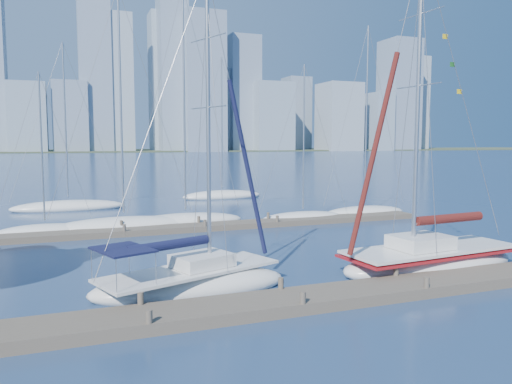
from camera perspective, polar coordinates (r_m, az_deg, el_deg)
name	(u,v)px	position (r m, az deg, el deg)	size (l,w,h in m)	color
ground	(291,307)	(17.76, 4.04, -12.97)	(700.00, 700.00, 0.00)	#162847
near_dock	(291,301)	(17.69, 4.05, -12.36)	(26.00, 2.00, 0.40)	brown
far_dock	(217,226)	(33.01, -4.52, -3.91)	(30.00, 1.80, 0.36)	brown
far_shore	(78,151)	(335.37, -19.66, 4.40)	(800.00, 100.00, 1.50)	#38472D
sailboat_navy	(190,265)	(19.24, -7.50, -8.29)	(7.96, 4.89, 12.54)	silver
sailboat_maroon	(430,246)	(23.55, 19.31, -5.83)	(9.01, 3.62, 14.42)	silver
bg_boat_0	(45,231)	(33.55, -22.95, -4.12)	(6.13, 3.46, 10.21)	silver
bg_boat_1	(124,225)	(33.72, -14.85, -3.67)	(9.41, 3.32, 15.72)	silver
bg_boat_2	(186,221)	(34.74, -8.03, -3.25)	(8.35, 3.46, 16.33)	silver
bg_boat_3	(303,217)	(36.61, 5.39, -2.89)	(6.71, 3.40, 11.51)	silver
bg_boat_4	(364,212)	(39.78, 12.28, -2.23)	(7.12, 2.48, 14.76)	silver
bg_boat_6	(69,207)	(44.93, -20.64, -1.57)	(9.48, 5.25, 14.23)	silver
bg_boat_7	(222,195)	(50.90, -3.87, -0.39)	(8.49, 3.54, 14.46)	silver
skyline	(119,93)	(308.37, -15.34, 10.88)	(502.85, 51.31, 111.25)	#8193A7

